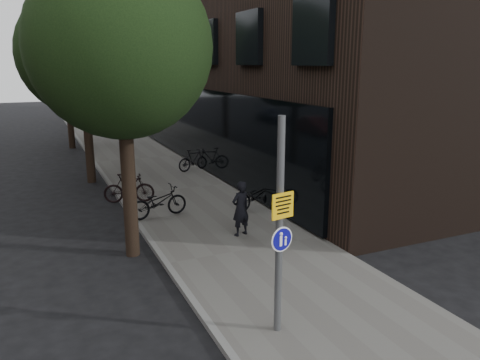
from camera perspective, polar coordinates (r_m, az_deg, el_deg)
ground at (r=9.89m, az=8.37°, el=-15.94°), size 120.00×120.00×0.00m
sidewalk at (r=18.51m, az=-7.70°, el=-1.27°), size 4.50×60.00×0.12m
curb_edge at (r=18.04m, az=-14.56°, el=-2.00°), size 0.15×60.00×0.13m
street_tree_near at (r=12.00m, az=-14.06°, el=14.56°), size 4.40×4.40×7.50m
street_tree_mid at (r=20.42m, az=-18.54°, el=13.92°), size 5.00×5.00×7.80m
street_tree_far at (r=29.38m, az=-20.46°, el=13.60°), size 5.00×5.00×7.80m
signpost at (r=8.26m, az=4.82°, el=-5.80°), size 0.46×0.13×3.96m
pedestrian at (r=13.27m, az=0.07°, el=-3.49°), size 0.66×0.52×1.59m
parked_bike_facade_near at (r=15.81m, az=2.04°, el=-1.90°), size 1.81×0.96×0.90m
parked_bike_facade_far at (r=21.51m, az=-5.67°, el=2.47°), size 1.72×0.93×0.99m
parked_bike_curb_near at (r=15.15m, az=-9.91°, el=-2.63°), size 1.97×0.92×1.00m
parked_bike_curb_far at (r=16.90m, az=-13.39°, el=-0.96°), size 1.82×0.94×1.05m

